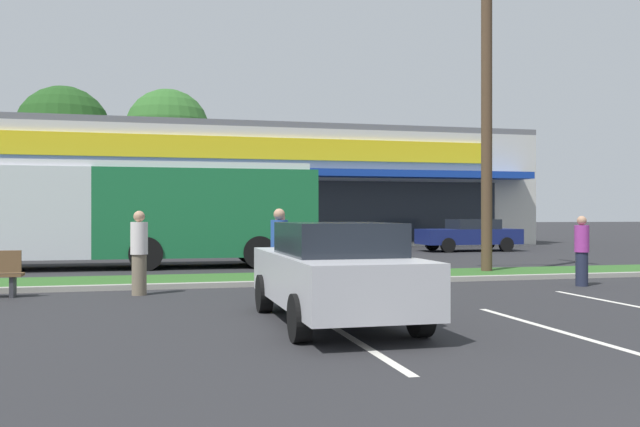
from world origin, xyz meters
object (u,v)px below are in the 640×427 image
at_px(utility_pole, 482,57).
at_px(pedestrian_mid, 139,253).
at_px(pedestrian_far, 582,251).
at_px(pedestrian_by_pole, 280,250).
at_px(car_1, 111,238).
at_px(pedestrian_near_bench, 279,251).
at_px(car_2, 469,234).
at_px(city_bus, 116,211).
at_px(car_0, 334,272).

xyz_separation_m(utility_pole, pedestrian_mid, (-9.04, -2.47, -5.09)).
xyz_separation_m(pedestrian_mid, pedestrian_far, (9.94, -0.67, -0.06)).
xyz_separation_m(utility_pole, pedestrian_by_pole, (-5.93, -1.68, -5.11)).
xyz_separation_m(pedestrian_by_pole, pedestrian_far, (6.84, -1.46, -0.04)).
bearing_deg(pedestrian_far, car_1, 94.23).
relative_size(utility_pole, pedestrian_near_bench, 6.27).
relative_size(utility_pole, car_2, 2.50).
bearing_deg(pedestrian_near_bench, city_bus, -118.17).
distance_m(pedestrian_near_bench, pedestrian_mid, 2.89).
relative_size(car_1, pedestrian_far, 2.53).
xyz_separation_m(car_1, car_2, (15.42, 0.09, 0.01)).
bearing_deg(pedestrian_by_pole, car_1, -20.29).
bearing_deg(pedestrian_mid, pedestrian_by_pole, -133.65).
bearing_deg(pedestrian_near_bench, pedestrian_far, 125.74).
bearing_deg(city_bus, utility_pole, 154.54).
height_order(utility_pole, pedestrian_mid, utility_pole).
bearing_deg(pedestrian_by_pole, city_bus, -8.87).
bearing_deg(pedestrian_far, city_bus, 108.79).
distance_m(car_1, pedestrian_mid, 13.49).
bearing_deg(car_2, utility_pole, 65.22).
bearing_deg(utility_pole, city_bus, 153.36).
bearing_deg(car_1, car_0, 103.30).
xyz_separation_m(car_2, pedestrian_near_bench, (-11.30, -14.02, 0.15)).
height_order(city_bus, car_0, city_bus).
height_order(pedestrian_near_bench, pedestrian_far, pedestrian_near_bench).
bearing_deg(pedestrian_mid, pedestrian_far, -151.72).
height_order(utility_pole, city_bus, utility_pole).
distance_m(city_bus, car_1, 6.14).
relative_size(car_0, pedestrian_mid, 2.63).
bearing_deg(pedestrian_mid, car_0, 155.48).
bearing_deg(city_bus, car_2, -156.54).
bearing_deg(city_bus, car_0, 108.70).
distance_m(car_2, pedestrian_far, 14.80).
bearing_deg(utility_pole, car_0, -131.19).
xyz_separation_m(city_bus, car_0, (3.75, -11.88, -0.97)).
bearing_deg(utility_pole, car_1, 133.26).
xyz_separation_m(city_bus, pedestrian_by_pole, (3.90, -6.61, -0.91)).
height_order(pedestrian_near_bench, pedestrian_mid, pedestrian_near_bench).
height_order(car_2, pedestrian_near_bench, pedestrian_near_bench).
bearing_deg(pedestrian_by_pole, pedestrian_far, -141.44).
distance_m(utility_pole, pedestrian_mid, 10.66).
xyz_separation_m(utility_pole, car_1, (-10.32, 10.96, -5.22)).
height_order(utility_pole, pedestrian_by_pole, utility_pole).
xyz_separation_m(car_0, pedestrian_by_pole, (0.15, 5.27, 0.06)).
xyz_separation_m(car_0, pedestrian_far, (6.99, 3.81, 0.03)).
xyz_separation_m(utility_pole, pedestrian_near_bench, (-6.19, -2.97, -5.07)).
distance_m(utility_pole, pedestrian_near_bench, 8.53).
height_order(car_0, pedestrian_near_bench, pedestrian_near_bench).
xyz_separation_m(pedestrian_near_bench, pedestrian_far, (7.10, -0.17, -0.08)).
height_order(car_0, car_2, car_0).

